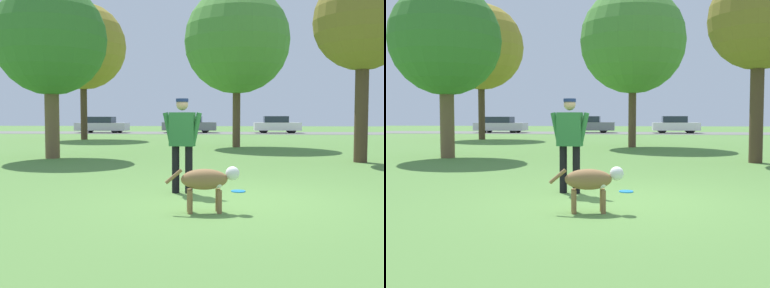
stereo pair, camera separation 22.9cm
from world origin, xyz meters
TOP-DOWN VIEW (x-y plane):
  - ground_plane at (0.00, 0.00)m, footprint 120.00×120.00m
  - far_road_strip at (0.00, 30.38)m, footprint 120.00×6.00m
  - person at (-0.80, 0.58)m, footprint 0.69×0.27m
  - dog at (-0.29, -0.96)m, footprint 1.04×0.38m
  - frisbee at (0.17, 0.80)m, footprint 0.25×0.25m
  - tree_near_left at (-5.65, 6.88)m, footprint 3.55×3.55m
  - tree_mid_center at (0.34, 12.79)m, footprint 4.61×4.61m
  - tree_far_left at (-8.53, 18.85)m, footprint 5.03×5.03m
  - tree_near_right at (3.84, 6.33)m, footprint 2.85×2.85m
  - parked_car_silver at (-10.67, 30.04)m, footprint 4.35×1.93m
  - parked_car_grey at (-3.32, 30.77)m, footprint 4.52×1.78m
  - parked_car_white at (3.99, 30.68)m, footprint 3.82×1.77m

SIDE VIEW (x-z plane):
  - ground_plane at x=0.00m, z-range 0.00..0.00m
  - far_road_strip at x=0.00m, z-range 0.00..0.01m
  - frisbee at x=0.17m, z-range 0.00..0.02m
  - dog at x=-0.29m, z-range 0.12..0.76m
  - parked_car_silver at x=-10.67m, z-range -0.02..1.35m
  - parked_car_grey at x=-3.32m, z-range -0.01..1.40m
  - parked_car_white at x=3.99m, z-range -0.01..1.40m
  - person at x=-0.80m, z-range 0.15..1.78m
  - tree_near_left at x=-5.65m, z-range 0.98..6.55m
  - tree_near_right at x=3.84m, z-range 1.29..6.80m
  - tree_mid_center at x=0.34m, z-range 1.16..8.12m
  - tree_far_left at x=-8.53m, z-range 1.46..9.43m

